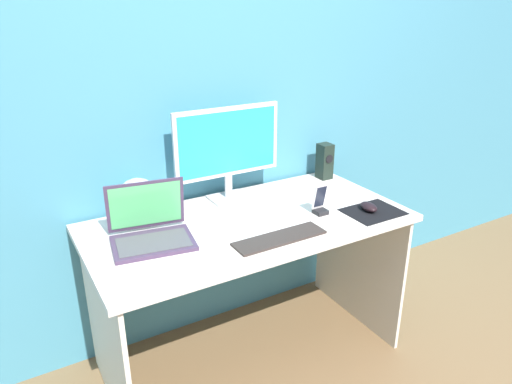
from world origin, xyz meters
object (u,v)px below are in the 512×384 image
mouse (369,207)px  phone_in_dock (320,203)px  fishbowl (138,200)px  keyboard_external (280,238)px  speaker_right (325,161)px  monitor (228,148)px  laptop (151,230)px

mouse → phone_in_dock: phone_in_dock is taller
fishbowl → keyboard_external: fishbowl is taller
speaker_right → phone_in_dock: size_ratio=1.36×
keyboard_external → phone_in_dock: size_ratio=2.80×
monitor → mouse: monitor is taller
fishbowl → keyboard_external: size_ratio=0.49×
keyboard_external → mouse: mouse is taller
speaker_right → fishbowl: (-1.01, -0.01, -0.00)m
fishbowl → keyboard_external: 0.63m
speaker_right → laptop: laptop is taller
monitor → mouse: size_ratio=5.23×
fishbowl → speaker_right: bearing=0.3°
laptop → keyboard_external: size_ratio=0.89×
monitor → laptop: 0.55m
monitor → laptop: (-0.46, -0.22, -0.21)m
speaker_right → mouse: speaker_right is taller
laptop → mouse: bearing=-13.1°
phone_in_dock → fishbowl: bearing=153.9°
keyboard_external → mouse: (0.49, 0.03, 0.02)m
monitor → speaker_right: bearing=0.3°
keyboard_external → phone_in_dock: bearing=22.2°
laptop → fishbowl: size_ratio=1.82×
keyboard_external → mouse: size_ratio=3.88×
keyboard_external → mouse: bearing=2.8°
speaker_right → mouse: bearing=-101.8°
fishbowl → phone_in_dock: (0.71, -0.35, -0.04)m
fishbowl → phone_in_dock: bearing=-26.1°
speaker_right → keyboard_external: (-0.59, -0.47, -0.09)m
fishbowl → phone_in_dock: size_ratio=1.37×
monitor → phone_in_dock: bearing=-51.9°
keyboard_external → speaker_right: bearing=38.5°
speaker_right → mouse: 0.46m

